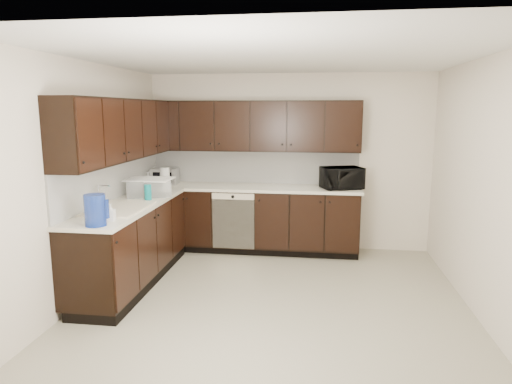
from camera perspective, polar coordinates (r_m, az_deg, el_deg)
floor at (r=4.98m, az=2.23°, el=-13.37°), size 4.00×4.00×0.00m
ceiling at (r=4.59m, az=2.46°, el=16.55°), size 4.00×4.00×0.00m
wall_back at (r=6.60m, az=4.04°, el=3.74°), size 4.00×0.02×2.50m
wall_left at (r=5.21m, az=-20.12°, el=1.40°), size 0.02×4.00×2.50m
wall_right at (r=4.86m, az=26.51°, el=0.34°), size 0.02×4.00×2.50m
wall_front at (r=2.69m, az=-1.87°, el=-5.86°), size 4.00×0.02×2.50m
lower_cabinets at (r=6.05m, az=-6.25°, el=-4.98°), size 3.00×2.80×0.90m
countertop at (r=5.93m, az=-6.37°, el=-0.26°), size 3.03×2.83×0.04m
backsplash at (r=6.15m, az=-7.83°, el=2.53°), size 3.00×2.80×0.48m
upper_cabinets at (r=5.95m, az=-7.19°, el=8.00°), size 3.00×2.80×0.70m
dishwasher at (r=6.23m, az=-2.86°, el=-3.20°), size 0.58×0.04×0.78m
sink at (r=5.13m, az=-16.78°, el=-2.75°), size 0.54×0.82×0.42m
microwave at (r=6.27m, az=10.66°, el=1.73°), size 0.62×0.52×0.29m
soap_bottle_a at (r=4.60m, az=-17.71°, el=-2.45°), size 0.08×0.08×0.17m
soap_bottle_b at (r=6.19m, az=-13.32°, el=1.32°), size 0.12×0.12×0.25m
toaster_oven at (r=6.68m, az=-11.32°, el=1.96°), size 0.39×0.30×0.23m
storage_bin at (r=5.82m, az=-13.13°, el=0.57°), size 0.62×0.54×0.21m
blue_pitcher at (r=4.44m, az=-19.47°, el=-2.15°), size 0.22×0.22×0.29m
teal_tumbler at (r=5.54m, az=-13.36°, el=-0.04°), size 0.08×0.08×0.18m
paper_towel_roll at (r=6.31m, az=-11.31°, el=1.73°), size 0.16×0.16×0.28m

